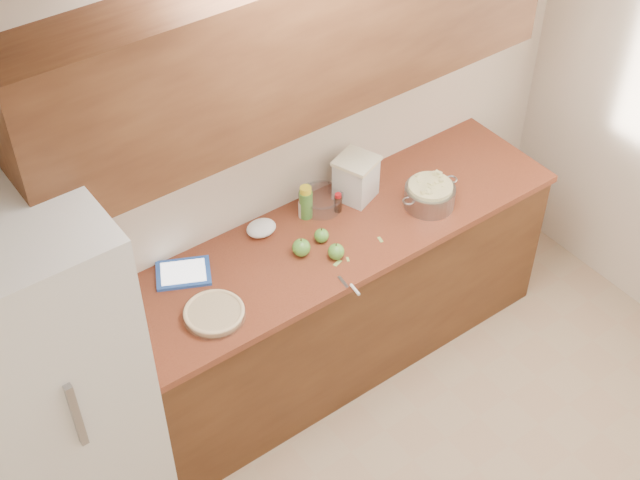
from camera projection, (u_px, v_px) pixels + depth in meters
room_shell at (560, 386)px, 3.23m from camera, size 3.60×3.60×3.60m
counter_run at (320, 305)px, 4.67m from camera, size 2.64×0.68×0.92m
upper_cabinets at (298, 41)px, 3.75m from camera, size 2.60×0.34×0.70m
fridge at (48, 386)px, 3.73m from camera, size 0.70×0.70×1.80m
pie at (214, 314)px, 3.97m from camera, size 0.28×0.28×0.05m
colander at (430, 195)px, 4.51m from camera, size 0.35×0.26×0.13m
flour_canister at (356, 178)px, 4.53m from camera, size 0.25×0.25×0.24m
tablet at (183, 273)px, 4.18m from camera, size 0.31×0.29×0.02m
paring_knife at (353, 288)px, 4.11m from camera, size 0.03×0.16×0.01m
lemon_bottle at (306, 203)px, 4.43m from camera, size 0.07×0.07×0.19m
cinnamon_shaker at (303, 208)px, 4.45m from camera, size 0.05×0.05×0.11m
vanilla_bottle at (338, 203)px, 4.49m from camera, size 0.04×0.04×0.11m
mixing_bowl at (321, 200)px, 4.51m from camera, size 0.23×0.23×0.09m
paper_towel at (261, 228)px, 4.38m from camera, size 0.19×0.17×0.06m
apple_left at (301, 248)px, 4.25m from camera, size 0.09×0.09×0.10m
apple_center at (321, 236)px, 4.33m from camera, size 0.07×0.07×0.08m
apple_front at (336, 252)px, 4.24m from camera, size 0.08×0.08×0.09m
peel_a at (348, 259)px, 4.26m from camera, size 0.02×0.03×0.00m
peel_b at (338, 263)px, 4.24m from camera, size 0.05×0.03×0.00m
peel_c at (380, 240)px, 4.36m from camera, size 0.02×0.04×0.00m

